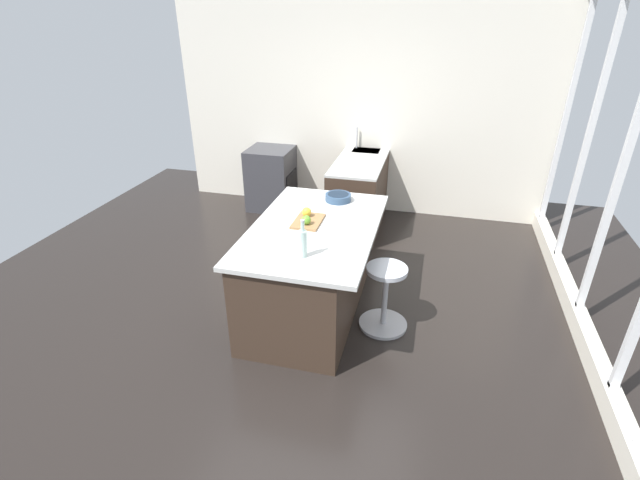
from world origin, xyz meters
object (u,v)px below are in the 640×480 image
object	(u,v)px
oven_range	(271,178)
water_bottle	(303,242)
kitchen_island	(310,268)
apple_yellow	(307,212)
cutting_board	(308,221)
fruit_bowl	(338,197)
stool_by_window	(385,299)
apple_green	(306,220)

from	to	relation	value
oven_range	water_bottle	distance (m)	3.19
kitchen_island	apple_yellow	xyz separation A→B (m)	(-0.15, -0.07, 0.50)
cutting_board	fruit_bowl	size ratio (longest dim) A/B	1.40
kitchen_island	stool_by_window	distance (m)	0.75
apple_yellow	fruit_bowl	xyz separation A→B (m)	(-0.49, 0.19, -0.02)
oven_range	kitchen_island	bearing A→B (deg)	27.86
stool_by_window	fruit_bowl	world-z (taller)	fruit_bowl
cutting_board	apple_green	bearing A→B (deg)	5.69
apple_yellow	water_bottle	distance (m)	0.72
apple_green	fruit_bowl	bearing A→B (deg)	167.63
apple_green	fruit_bowl	world-z (taller)	apple_green
oven_range	apple_yellow	distance (m)	2.49
cutting_board	fruit_bowl	xyz separation A→B (m)	(-0.57, 0.15, 0.03)
kitchen_island	water_bottle	world-z (taller)	water_bottle
kitchen_island	fruit_bowl	bearing A→B (deg)	169.15
apple_yellow	fruit_bowl	distance (m)	0.52
oven_range	kitchen_island	xyz separation A→B (m)	(2.29, 1.21, 0.02)
oven_range	cutting_board	bearing A→B (deg)	27.93
water_bottle	fruit_bowl	world-z (taller)	water_bottle
oven_range	apple_yellow	world-z (taller)	apple_yellow
oven_range	fruit_bowl	world-z (taller)	fruit_bowl
apple_yellow	oven_range	bearing A→B (deg)	-151.92
oven_range	water_bottle	xyz separation A→B (m)	(2.85, 1.32, 0.58)
kitchen_island	fruit_bowl	size ratio (longest dim) A/B	6.90
cutting_board	water_bottle	bearing A→B (deg)	12.33
oven_range	stool_by_window	size ratio (longest dim) A/B	1.40
oven_range	kitchen_island	size ratio (longest dim) A/B	0.49
oven_range	kitchen_island	world-z (taller)	kitchen_island
kitchen_island	stool_by_window	xyz separation A→B (m)	(0.10, 0.72, -0.16)
oven_range	water_bottle	bearing A→B (deg)	24.82
oven_range	fruit_bowl	bearing A→B (deg)	38.74
apple_green	water_bottle	size ratio (longest dim) A/B	0.26
fruit_bowl	oven_range	bearing A→B (deg)	-141.26
oven_range	stool_by_window	xyz separation A→B (m)	(2.40, 1.93, -0.14)
kitchen_island	apple_yellow	bearing A→B (deg)	-155.46
apple_yellow	fruit_bowl	world-z (taller)	apple_yellow
kitchen_island	stool_by_window	bearing A→B (deg)	81.90
apple_green	fruit_bowl	xyz separation A→B (m)	(-0.65, 0.14, -0.02)
apple_green	cutting_board	bearing A→B (deg)	-174.31
water_bottle	fruit_bowl	xyz separation A→B (m)	(-1.19, 0.02, -0.08)
water_bottle	stool_by_window	bearing A→B (deg)	126.23
kitchen_island	cutting_board	distance (m)	0.45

